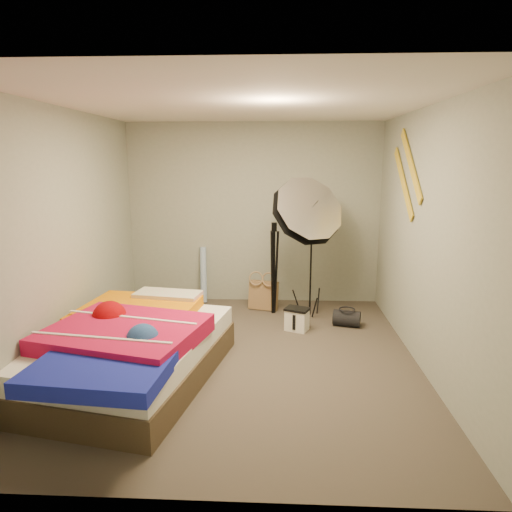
# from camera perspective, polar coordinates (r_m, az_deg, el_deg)

# --- Properties ---
(floor) EXTENTS (4.00, 4.00, 0.00)m
(floor) POSITION_cam_1_polar(r_m,az_deg,el_deg) (4.80, -1.57, -12.67)
(floor) COLOR #4A4138
(floor) RESTS_ON ground
(ceiling) EXTENTS (4.00, 4.00, 0.00)m
(ceiling) POSITION_cam_1_polar(r_m,az_deg,el_deg) (4.39, -1.77, 18.48)
(ceiling) COLOR silver
(ceiling) RESTS_ON wall_back
(wall_back) EXTENTS (3.50, 0.00, 3.50)m
(wall_back) POSITION_cam_1_polar(r_m,az_deg,el_deg) (6.40, -0.30, 5.26)
(wall_back) COLOR #969B8C
(wall_back) RESTS_ON floor
(wall_front) EXTENTS (3.50, 0.00, 3.50)m
(wall_front) POSITION_cam_1_polar(r_m,az_deg,el_deg) (2.49, -5.19, -5.72)
(wall_front) COLOR #969B8C
(wall_front) RESTS_ON floor
(wall_left) EXTENTS (0.00, 4.00, 4.00)m
(wall_left) POSITION_cam_1_polar(r_m,az_deg,el_deg) (4.88, -22.62, 2.19)
(wall_left) COLOR #969B8C
(wall_left) RESTS_ON floor
(wall_right) EXTENTS (0.00, 4.00, 4.00)m
(wall_right) POSITION_cam_1_polar(r_m,az_deg,el_deg) (4.63, 20.46, 1.88)
(wall_right) COLOR #969B8C
(wall_right) RESTS_ON floor
(tote_bag) EXTENTS (0.42, 0.26, 0.40)m
(tote_bag) POSITION_cam_1_polar(r_m,az_deg,el_deg) (6.21, 0.94, -4.92)
(tote_bag) COLOR #99764E
(tote_bag) RESTS_ON floor
(wrapping_roll) EXTENTS (0.12, 0.23, 0.79)m
(wrapping_roll) POSITION_cam_1_polar(r_m,az_deg,el_deg) (6.54, -6.59, -2.33)
(wrapping_roll) COLOR #4C81C4
(wrapping_roll) RESTS_ON floor
(camera_case) EXTENTS (0.30, 0.27, 0.25)m
(camera_case) POSITION_cam_1_polar(r_m,az_deg,el_deg) (5.51, 5.14, -7.97)
(camera_case) COLOR white
(camera_case) RESTS_ON floor
(duffel_bag) EXTENTS (0.36, 0.27, 0.20)m
(duffel_bag) POSITION_cam_1_polar(r_m,az_deg,el_deg) (5.73, 11.26, -7.64)
(duffel_bag) COLOR black
(duffel_bag) RESTS_ON floor
(wall_stripe_upper) EXTENTS (0.02, 0.91, 0.78)m
(wall_stripe_upper) POSITION_cam_1_polar(r_m,az_deg,el_deg) (5.14, 18.81, 10.78)
(wall_stripe_upper) COLOR gold
(wall_stripe_upper) RESTS_ON wall_right
(wall_stripe_lower) EXTENTS (0.02, 0.91, 0.78)m
(wall_stripe_lower) POSITION_cam_1_polar(r_m,az_deg,el_deg) (5.39, 17.94, 8.73)
(wall_stripe_lower) COLOR gold
(wall_stripe_lower) RESTS_ON wall_right
(bed) EXTENTS (1.76, 2.34, 0.59)m
(bed) POSITION_cam_1_polar(r_m,az_deg,el_deg) (4.43, -15.48, -11.16)
(bed) COLOR #4C3C29
(bed) RESTS_ON floor
(photo_umbrella) EXTENTS (0.95, 0.96, 1.90)m
(photo_umbrella) POSITION_cam_1_polar(r_m,az_deg,el_deg) (5.62, 6.20, 5.36)
(photo_umbrella) COLOR black
(photo_umbrella) RESTS_ON floor
(camera_tripod) EXTENTS (0.07, 0.07, 1.21)m
(camera_tripod) POSITION_cam_1_polar(r_m,az_deg,el_deg) (5.93, 2.24, -0.74)
(camera_tripod) COLOR black
(camera_tripod) RESTS_ON floor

